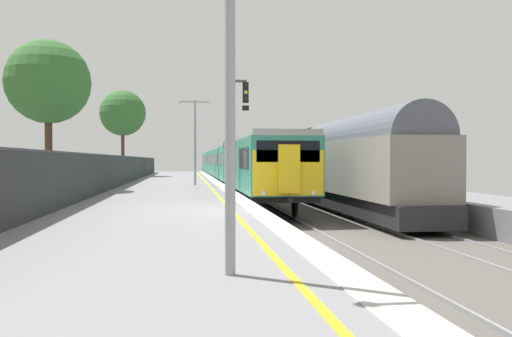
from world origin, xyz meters
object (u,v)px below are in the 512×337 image
at_px(platform_lamp_mid, 195,134).
at_px(background_tree_centre, 122,114).
at_px(platform_lamp_near, 230,16).
at_px(signal_gantry, 233,122).
at_px(freight_train_adjacent_track, 318,161).
at_px(background_tree_left, 50,84).
at_px(commuter_train_at_platform, 227,163).
at_px(speed_limit_sign, 230,158).

height_order(platform_lamp_mid, background_tree_centre, background_tree_centre).
xyz_separation_m(platform_lamp_near, background_tree_centre, (-6.48, 44.28, 2.46)).
bearing_deg(signal_gantry, platform_lamp_mid, 105.21).
distance_m(platform_lamp_near, background_tree_centre, 44.82).
distance_m(freight_train_adjacent_track, background_tree_left, 15.30).
bearing_deg(platform_lamp_near, background_tree_left, 109.33).
distance_m(commuter_train_at_platform, signal_gantry, 23.70).
bearing_deg(background_tree_centre, speed_limit_sign, -74.10).
bearing_deg(platform_lamp_mid, commuter_train_at_platform, 79.40).
distance_m(signal_gantry, platform_lamp_near, 18.90).
distance_m(commuter_train_at_platform, platform_lamp_near, 42.55).
relative_size(platform_lamp_mid, background_tree_left, 0.69).
bearing_deg(speed_limit_sign, platform_lamp_mid, 99.20).
height_order(freight_train_adjacent_track, platform_lamp_near, platform_lamp_near).
relative_size(signal_gantry, background_tree_left, 0.73).
height_order(freight_train_adjacent_track, background_tree_left, background_tree_left).
bearing_deg(speed_limit_sign, freight_train_adjacent_track, 51.30).
distance_m(platform_lamp_near, background_tree_left, 21.65).
height_order(commuter_train_at_platform, signal_gantry, signal_gantry).
distance_m(signal_gantry, background_tree_centre, 26.86).
xyz_separation_m(platform_lamp_near, background_tree_left, (-7.14, 20.36, 1.86)).
relative_size(freight_train_adjacent_track, background_tree_left, 4.06).
bearing_deg(speed_limit_sign, commuter_train_at_platform, 85.89).
bearing_deg(background_tree_centre, platform_lamp_mid, -71.25).
distance_m(freight_train_adjacent_track, platform_lamp_mid, 7.49).
xyz_separation_m(platform_lamp_near, platform_lamp_mid, (0.00, 25.19, -0.32)).
relative_size(speed_limit_sign, platform_lamp_near, 0.44).
relative_size(speed_limit_sign, platform_lamp_mid, 0.49).
xyz_separation_m(freight_train_adjacent_track, signal_gantry, (-5.49, -5.20, 1.93)).
xyz_separation_m(signal_gantry, platform_lamp_near, (-1.73, -18.82, 0.01)).
distance_m(commuter_train_at_platform, freight_train_adjacent_track, 18.80).
xyz_separation_m(commuter_train_at_platform, platform_lamp_mid, (-3.22, -17.19, 1.77)).
relative_size(signal_gantry, platform_lamp_near, 0.95).
xyz_separation_m(speed_limit_sign, platform_lamp_mid, (-1.37, 8.47, 1.45)).
distance_m(speed_limit_sign, background_tree_left, 9.94).
bearing_deg(commuter_train_at_platform, background_tree_centre, 168.92).
relative_size(freight_train_adjacent_track, platform_lamp_near, 5.27).
bearing_deg(freight_train_adjacent_track, commuter_train_at_platform, 102.30).
xyz_separation_m(commuter_train_at_platform, freight_train_adjacent_track, (4.00, -18.36, 0.15)).
xyz_separation_m(platform_lamp_mid, background_tree_left, (-7.14, -4.83, 2.17)).
distance_m(speed_limit_sign, platform_lamp_near, 16.86).
bearing_deg(platform_lamp_mid, background_tree_centre, 108.75).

